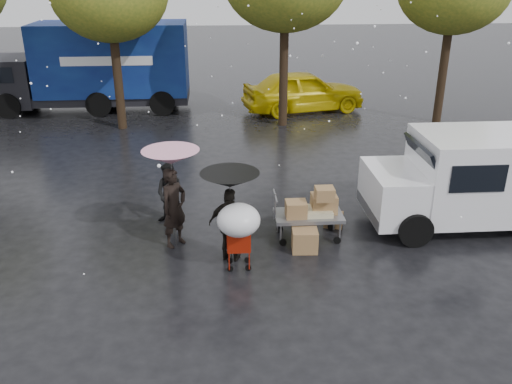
{
  "coord_description": "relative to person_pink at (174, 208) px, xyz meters",
  "views": [
    {
      "loc": [
        0.04,
        -9.82,
        5.72
      ],
      "look_at": [
        0.83,
        1.0,
        1.09
      ],
      "focal_mm": 38.0,
      "sensor_mm": 36.0,
      "label": 1
    }
  ],
  "objects": [
    {
      "name": "ground",
      "position": [
        0.94,
        -0.77,
        -0.88
      ],
      "size": [
        90.0,
        90.0,
        0.0
      ],
      "primitive_type": "plane",
      "color": "black",
      "rests_on": "ground"
    },
    {
      "name": "person_pink",
      "position": [
        0.0,
        0.0,
        0.0
      ],
      "size": [
        0.75,
        0.76,
        1.76
      ],
      "primitive_type": "imported",
      "rotation": [
        0.0,
        0.0,
        0.82
      ],
      "color": "black",
      "rests_on": "ground"
    },
    {
      "name": "person_middle",
      "position": [
        -0.16,
        1.1,
        -0.15
      ],
      "size": [
        0.84,
        0.73,
        1.47
      ],
      "primitive_type": "imported",
      "rotation": [
        0.0,
        0.0,
        -0.28
      ],
      "color": "black",
      "rests_on": "ground"
    },
    {
      "name": "person_black",
      "position": [
        1.19,
        -0.73,
        -0.09
      ],
      "size": [
        1.0,
        0.67,
        1.58
      ],
      "primitive_type": "imported",
      "rotation": [
        0.0,
        0.0,
        2.81
      ],
      "color": "black",
      "rests_on": "ground"
    },
    {
      "name": "umbrella_pink",
      "position": [
        -0.0,
        0.0,
        1.14
      ],
      "size": [
        1.2,
        1.2,
        2.18
      ],
      "color": "#4C4C4C",
      "rests_on": "ground"
    },
    {
      "name": "umbrella_black",
      "position": [
        1.19,
        -0.73,
        0.89
      ],
      "size": [
        1.18,
        1.18,
        1.93
      ],
      "color": "#4C4C4C",
      "rests_on": "ground"
    },
    {
      "name": "vendor_cart",
      "position": [
        3.01,
        0.09,
        -0.16
      ],
      "size": [
        1.52,
        0.8,
        1.27
      ],
      "color": "slate",
      "rests_on": "ground"
    },
    {
      "name": "shopping_cart",
      "position": [
        1.33,
        -1.22,
        0.18
      ],
      "size": [
        0.84,
        0.84,
        1.46
      ],
      "color": "#A21A09",
      "rests_on": "ground"
    },
    {
      "name": "white_van",
      "position": [
        6.99,
        0.54,
        0.28
      ],
      "size": [
        4.91,
        2.18,
        2.2
      ],
      "color": "white",
      "rests_on": "ground"
    },
    {
      "name": "blue_truck",
      "position": [
        -4.04,
        12.09,
        0.88
      ],
      "size": [
        8.3,
        2.6,
        3.5
      ],
      "color": "navy",
      "rests_on": "ground"
    },
    {
      "name": "box_ground_near",
      "position": [
        2.76,
        -0.48,
        -0.64
      ],
      "size": [
        0.56,
        0.46,
        0.48
      ],
      "primitive_type": "cube",
      "rotation": [
        0.0,
        0.0,
        -0.06
      ],
      "color": "olive",
      "rests_on": "ground"
    },
    {
      "name": "box_ground_far",
      "position": [
        3.62,
        0.63,
        -0.72
      ],
      "size": [
        0.5,
        0.44,
        0.33
      ],
      "primitive_type": "cube",
      "rotation": [
        0.0,
        0.0,
        -0.3
      ],
      "color": "olive",
      "rests_on": "ground"
    },
    {
      "name": "yellow_taxi",
      "position": [
        4.52,
        11.21,
        -0.04
      ],
      "size": [
        5.24,
        3.01,
        1.68
      ],
      "primitive_type": "imported",
      "rotation": [
        0.0,
        0.0,
        1.79
      ],
      "color": "#DDC20B",
      "rests_on": "ground"
    }
  ]
}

